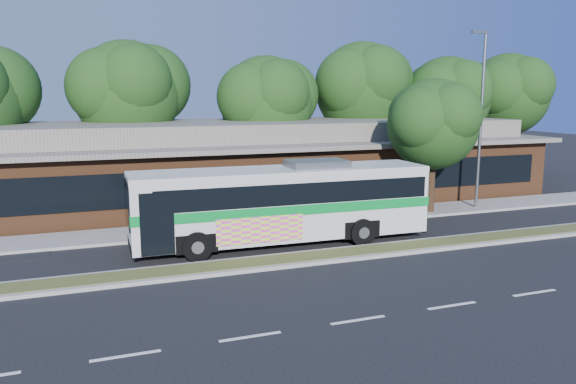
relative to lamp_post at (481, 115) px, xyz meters
The scene contains 12 objects.
ground 12.31m from the lamp_post, 147.90° to the right, with size 120.00×120.00×0.00m, color black.
median_strip 12.00m from the lamp_post, 150.55° to the right, with size 26.00×1.10×0.15m, color #4A4F21.
sidewalk 10.73m from the lamp_post, behind, with size 44.00×2.60×0.12m, color gray.
plaza_building 12.17m from the lamp_post, 143.84° to the left, with size 33.20×11.20×4.45m.
lamp_post is the anchor object (origin of this frame).
tree_bg_b 19.10m from the lamp_post, 147.83° to the left, with size 6.69×6.00×9.00m.
tree_bg_c 12.27m from the lamp_post, 131.77° to the left, with size 6.24×5.60×8.26m.
tree_bg_d 10.32m from the lamp_post, 96.28° to the left, with size 6.91×6.20×9.37m.
tree_bg_e 10.38m from the lamp_post, 62.02° to the left, with size 6.47×5.80×8.50m.
tree_bg_f 14.91m from the lamp_post, 43.02° to the left, with size 6.69×6.00×8.92m.
transit_bus 12.54m from the lamp_post, 165.79° to the right, with size 11.98×2.99×3.35m.
sidewalk_tree 2.59m from the lamp_post, behind, with size 4.99×4.48×6.74m.
Camera 1 is at (-9.68, -17.65, 5.97)m, focal length 35.00 mm.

